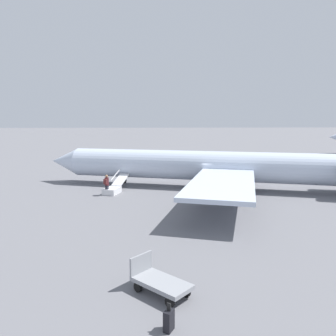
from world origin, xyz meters
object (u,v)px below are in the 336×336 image
at_px(passenger, 107,184).
at_px(luggage_cart, 159,281).
at_px(suitcase, 169,320).
at_px(airplane_main, 225,166).
at_px(boarding_stairs, 114,188).

relative_size(passenger, luggage_cart, 0.74).
distance_m(luggage_cart, suitcase, 2.19).
xyz_separation_m(passenger, luggage_cart, (-3.63, 16.31, -0.54)).
bearing_deg(airplane_main, passenger, 27.65).
relative_size(airplane_main, suitcase, 37.83).
bearing_deg(passenger, airplane_main, -62.35).
distance_m(boarding_stairs, suitcase, 19.73).
height_order(boarding_stairs, suitcase, boarding_stairs).
xyz_separation_m(boarding_stairs, passenger, (0.50, 0.96, 0.62)).
xyz_separation_m(airplane_main, suitcase, (6.75, 20.22, -1.81)).
bearing_deg(passenger, luggage_cart, -149.08).
xyz_separation_m(airplane_main, passenger, (10.57, 1.73, -1.14)).
relative_size(boarding_stairs, suitcase, 4.69).
distance_m(airplane_main, luggage_cart, 19.40).
height_order(airplane_main, suitcase, airplane_main).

